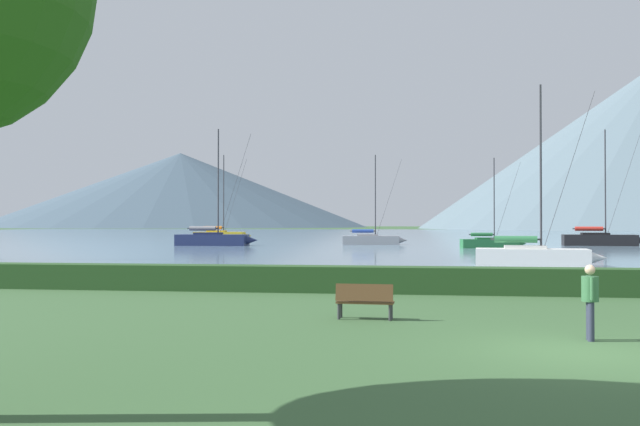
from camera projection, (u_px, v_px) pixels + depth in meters
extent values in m
plane|color=#385B33|center=(580.00, 352.00, 13.43)|extent=(1000.00, 1000.00, 0.00)
cube|color=slate|center=(429.00, 235.00, 149.13)|extent=(320.00, 246.00, 0.00)
cube|color=#284C23|center=(506.00, 281.00, 24.33)|extent=(80.00, 1.20, 0.96)
cube|color=gold|center=(219.00, 236.00, 103.87)|extent=(7.70, 3.00, 1.19)
cone|color=gold|center=(247.00, 236.00, 103.51)|extent=(1.35, 1.08, 1.01)
cube|color=gold|center=(217.00, 233.00, 103.91)|extent=(2.91, 1.97, 0.76)
cylinder|color=#333338|center=(224.00, 195.00, 103.91)|extent=(0.15, 0.15, 12.31)
cylinder|color=#333338|center=(213.00, 228.00, 103.98)|extent=(3.41, 0.31, 0.13)
cylinder|color=orange|center=(213.00, 228.00, 103.98)|extent=(2.92, 0.63, 0.48)
cylinder|color=#333338|center=(235.00, 197.00, 103.76)|extent=(3.60, 0.23, 11.71)
cube|color=#9E9EA3|center=(371.00, 240.00, 80.31)|extent=(6.78, 2.90, 1.04)
cone|color=#9E9EA3|center=(403.00, 240.00, 80.17)|extent=(1.21, 0.99, 0.88)
cube|color=gray|center=(367.00, 237.00, 80.33)|extent=(2.59, 1.82, 0.66)
cylinder|color=#333338|center=(375.00, 197.00, 80.37)|extent=(0.13, 0.13, 10.04)
cylinder|color=#333338|center=(363.00, 231.00, 80.37)|extent=(2.96, 0.40, 0.11)
cylinder|color=#2847A3|center=(363.00, 231.00, 80.37)|extent=(2.55, 0.66, 0.41)
cylinder|color=#333338|center=(389.00, 199.00, 80.30)|extent=(3.12, 0.34, 9.55)
cube|color=navy|center=(212.00, 240.00, 76.92)|extent=(8.00, 2.81, 1.25)
cone|color=navy|center=(252.00, 240.00, 76.34)|extent=(1.38, 1.08, 1.06)
cube|color=#1B2449|center=(208.00, 236.00, 76.98)|extent=(2.98, 1.94, 0.80)
cylinder|color=#333338|center=(218.00, 184.00, 76.92)|extent=(0.16, 0.16, 12.51)
cylinder|color=#333338|center=(203.00, 228.00, 77.08)|extent=(3.59, 0.17, 0.14)
cylinder|color=gray|center=(203.00, 228.00, 77.08)|extent=(3.05, 0.53, 0.50)
cylinder|color=#333338|center=(234.00, 187.00, 76.68)|extent=(3.79, 0.07, 11.89)
cube|color=white|center=(531.00, 257.00, 40.61)|extent=(6.66, 2.86, 1.02)
cone|color=white|center=(598.00, 258.00, 39.74)|extent=(1.19, 0.97, 0.86)
cube|color=silver|center=(525.00, 251.00, 40.70)|extent=(2.55, 1.79, 0.65)
cylinder|color=#333338|center=(541.00, 170.00, 40.55)|extent=(0.13, 0.13, 10.27)
cylinder|color=#333338|center=(516.00, 239.00, 40.84)|extent=(2.91, 0.40, 0.11)
cylinder|color=#2D7542|center=(516.00, 239.00, 40.84)|extent=(2.50, 0.65, 0.41)
cylinder|color=#333338|center=(568.00, 174.00, 40.19)|extent=(3.06, 0.34, 9.77)
cube|color=black|center=(599.00, 240.00, 76.89)|extent=(8.02, 3.31, 1.23)
cube|color=black|center=(595.00, 236.00, 76.99)|extent=(3.05, 2.11, 0.78)
cylinder|color=#333338|center=(605.00, 184.00, 76.84)|extent=(0.16, 0.16, 12.46)
cylinder|color=#333338|center=(589.00, 229.00, 77.15)|extent=(3.52, 0.42, 0.13)
cylinder|color=red|center=(589.00, 229.00, 77.15)|extent=(3.02, 0.73, 0.49)
cylinder|color=#333338|center=(623.00, 187.00, 76.43)|extent=(3.71, 0.34, 11.85)
cube|color=#236B38|center=(489.00, 244.00, 69.43)|extent=(5.89, 2.60, 0.90)
cone|color=#236B38|center=(522.00, 244.00, 69.35)|extent=(1.06, 0.87, 0.76)
cube|color=#206032|center=(486.00, 240.00, 69.44)|extent=(2.26, 1.60, 0.57)
cylinder|color=#333338|center=(494.00, 200.00, 69.48)|extent=(0.11, 0.11, 8.73)
cylinder|color=#333338|center=(482.00, 234.00, 69.46)|extent=(2.56, 0.39, 0.10)
cylinder|color=#2D7542|center=(482.00, 234.00, 69.46)|extent=(2.21, 0.61, 0.36)
cylinder|color=#333338|center=(507.00, 203.00, 69.45)|extent=(2.70, 0.33, 8.30)
cube|color=brown|center=(365.00, 302.00, 18.08)|extent=(1.54, 0.54, 0.06)
cube|color=brown|center=(364.00, 293.00, 17.90)|extent=(1.52, 0.22, 0.45)
cylinder|color=#333338|center=(391.00, 311.00, 18.10)|extent=(0.08, 0.08, 0.45)
cylinder|color=#333338|center=(341.00, 309.00, 18.37)|extent=(0.08, 0.08, 0.45)
cylinder|color=#333338|center=(390.00, 312.00, 17.78)|extent=(0.08, 0.08, 0.45)
cylinder|color=#333338|center=(339.00, 311.00, 18.05)|extent=(0.08, 0.08, 0.45)
cylinder|color=#2D3347|center=(591.00, 322.00, 14.69)|extent=(0.14, 0.14, 0.85)
cylinder|color=#2D3347|center=(589.00, 320.00, 14.87)|extent=(0.14, 0.14, 0.85)
cylinder|color=#33663D|center=(590.00, 289.00, 14.79)|extent=(0.36, 0.36, 0.55)
cylinder|color=#33663D|center=(592.00, 289.00, 14.56)|extent=(0.09, 0.09, 0.50)
cylinder|color=#33663D|center=(588.00, 287.00, 15.03)|extent=(0.09, 0.09, 0.50)
sphere|color=tan|center=(590.00, 270.00, 14.80)|extent=(0.22, 0.22, 0.22)
cone|color=#425666|center=(180.00, 190.00, 424.63)|extent=(233.43, 233.43, 46.22)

